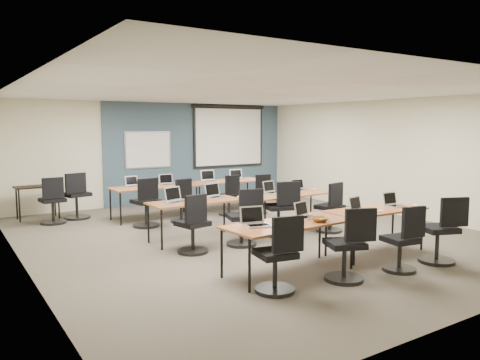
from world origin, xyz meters
TOP-DOWN VIEW (x-y plane):
  - floor at (0.00, 0.00)m, footprint 8.00×9.00m
  - ceiling at (0.00, 0.00)m, footprint 8.00×9.00m
  - wall_back at (0.00, 4.50)m, footprint 8.00×0.04m
  - wall_left at (-4.00, 0.00)m, footprint 0.04×9.00m
  - wall_right at (4.00, 0.00)m, footprint 0.04×9.00m
  - blue_accent_panel at (1.25, 4.47)m, footprint 5.50×0.04m
  - whiteboard at (-0.30, 4.43)m, footprint 1.28×0.03m
  - projector_screen at (2.20, 4.41)m, footprint 2.40×0.10m
  - training_table_front_left at (-0.90, -2.21)m, footprint 1.92×0.80m
  - training_table_front_right at (0.98, -2.14)m, footprint 1.74×0.72m
  - training_table_mid_left at (-1.11, 0.22)m, footprint 1.70×0.71m
  - training_table_mid_right at (0.93, 0.03)m, footprint 1.82×0.76m
  - training_table_back_left at (-0.93, 2.56)m, footprint 1.91×0.80m
  - training_table_back_right at (0.97, 2.62)m, footprint 1.92×0.80m
  - laptop_0 at (-1.40, -2.12)m, footprint 0.34×0.29m
  - mouse_0 at (-1.15, -2.22)m, footprint 0.09×0.12m
  - task_chair_0 at (-1.50, -2.75)m, footprint 0.51×0.51m
  - laptop_1 at (-0.47, -2.05)m, footprint 0.30×0.26m
  - mouse_1 at (-0.43, -2.36)m, footprint 0.07×0.10m
  - task_chair_1 at (-0.44, -2.91)m, footprint 0.56×0.53m
  - laptop_2 at (0.55, -2.16)m, footprint 0.31×0.26m
  - mouse_2 at (0.83, -2.35)m, footprint 0.09×0.11m
  - task_chair_2 at (0.52, -3.04)m, footprint 0.48×0.48m
  - laptop_3 at (1.44, -2.12)m, footprint 0.30×0.26m
  - mouse_3 at (1.76, -2.30)m, footprint 0.09×0.12m
  - task_chair_3 at (1.37, -3.07)m, footprint 0.58×0.55m
  - laptop_4 at (-1.48, 0.26)m, footprint 0.36×0.30m
  - mouse_4 at (-1.21, 0.07)m, footprint 0.07×0.10m
  - task_chair_4 at (-1.55, -0.55)m, footprint 0.51×0.51m
  - laptop_5 at (-0.61, 0.37)m, footprint 0.35×0.30m
  - mouse_5 at (-0.23, 0.13)m, footprint 0.10×0.12m
  - task_chair_5 at (-0.58, -0.58)m, footprint 0.54×0.53m
  - laptop_6 at (0.64, 0.26)m, footprint 0.32×0.27m
  - mouse_6 at (0.70, 0.03)m, footprint 0.08×0.11m
  - task_chair_6 at (0.43, -0.33)m, footprint 0.58×0.58m
  - laptop_7 at (1.41, 0.28)m, footprint 0.30×0.26m
  - mouse_7 at (1.73, 0.17)m, footprint 0.09×0.12m
  - task_chair_7 at (1.43, -0.64)m, footprint 0.51×0.51m
  - laptop_8 at (-1.35, 2.76)m, footprint 0.31×0.26m
  - mouse_8 at (-1.21, 2.48)m, footprint 0.09×0.12m
  - task_chair_8 at (-1.43, 1.77)m, footprint 0.55×0.55m
  - laptop_9 at (-0.56, 2.64)m, footprint 0.32×0.27m
  - mouse_9 at (-0.24, 2.48)m, footprint 0.07×0.11m
  - task_chair_9 at (-0.62, 1.79)m, footprint 0.48×0.48m
  - laptop_10 at (0.59, 2.72)m, footprint 0.36×0.31m
  - mouse_10 at (0.70, 2.51)m, footprint 0.08×0.10m
  - task_chair_10 at (0.68, 1.92)m, footprint 0.47×0.47m
  - laptop_11 at (1.41, 2.72)m, footprint 0.33×0.28m
  - mouse_11 at (1.70, 2.48)m, footprint 0.08×0.10m
  - task_chair_11 at (1.39, 1.74)m, footprint 0.46×0.46m
  - blue_mousepad at (-1.12, -2.32)m, footprint 0.29×0.26m
  - snack_bowl at (-0.49, -2.39)m, footprint 0.36×0.36m
  - snack_plate at (0.61, -2.35)m, footprint 0.24×0.24m
  - coffee_cup at (0.55, -2.35)m, footprint 0.06×0.06m
  - utility_table at (-3.15, 3.91)m, footprint 0.93×0.52m
  - spare_chair_a at (-2.43, 3.43)m, footprint 0.58×0.58m
  - spare_chair_b at (-2.98, 3.15)m, footprint 0.53×0.53m

SIDE VIEW (x-z plane):
  - floor at x=0.00m, z-range -0.01..0.01m
  - task_chair_11 at x=1.39m, z-range -0.09..0.86m
  - task_chair_10 at x=0.68m, z-range -0.09..0.87m
  - task_chair_2 at x=0.52m, z-range -0.09..0.88m
  - task_chair_9 at x=-0.62m, z-range -0.09..0.88m
  - task_chair_4 at x=-1.55m, z-range -0.09..0.90m
  - task_chair_0 at x=-1.50m, z-range -0.09..0.91m
  - task_chair_7 at x=1.43m, z-range -0.09..0.91m
  - task_chair_1 at x=-0.44m, z-range -0.09..0.92m
  - task_chair_5 at x=-0.58m, z-range -0.09..0.92m
  - spare_chair_b at x=-2.98m, z-range -0.09..0.92m
  - task_chair_3 at x=1.37m, z-range -0.09..0.94m
  - task_chair_8 at x=-1.43m, z-range -0.09..0.94m
  - task_chair_6 at x=0.43m, z-range -0.09..0.96m
  - spare_chair_a at x=-2.43m, z-range -0.09..0.96m
  - utility_table at x=-3.15m, z-range 0.28..1.03m
  - training_table_mid_left at x=-1.11m, z-range 0.32..1.05m
  - training_table_front_right at x=0.98m, z-range 0.32..1.05m
  - training_table_mid_right at x=0.93m, z-range 0.32..1.05m
  - training_table_back_left at x=-0.93m, z-range 0.32..1.05m
  - training_table_front_left at x=-0.90m, z-range 0.32..1.05m
  - training_table_back_right at x=0.97m, z-range 0.32..1.05m
  - blue_mousepad at x=-1.12m, z-range 0.73..0.74m
  - snack_plate at x=0.61m, z-range 0.73..0.74m
  - mouse_11 at x=1.70m, z-range 0.73..0.76m
  - mouse_10 at x=0.70m, z-range 0.73..0.76m
  - mouse_4 at x=-1.21m, z-range 0.72..0.76m
  - mouse_1 at x=-0.43m, z-range 0.72..0.76m
  - mouse_0 at x=-1.15m, z-range 0.72..0.76m
  - mouse_9 at x=-0.24m, z-range 0.72..0.76m
  - mouse_2 at x=0.83m, z-range 0.72..0.76m
  - mouse_3 at x=1.76m, z-range 0.72..0.76m
  - mouse_6 at x=0.70m, z-range 0.72..0.76m
  - mouse_8 at x=-1.21m, z-range 0.72..0.76m
  - mouse_5 at x=-0.23m, z-range 0.72..0.76m
  - mouse_7 at x=1.73m, z-range 0.72..0.76m
  - snack_bowl at x=-0.49m, z-range 0.73..0.80m
  - coffee_cup at x=0.55m, z-range 0.74..0.79m
  - laptop_1 at x=-0.47m, z-range 0.67..0.90m
  - laptop_7 at x=1.41m, z-range 0.67..0.90m
  - laptop_3 at x=1.44m, z-range 0.67..0.90m
  - laptop_8 at x=-1.35m, z-range 0.67..0.91m
  - laptop_2 at x=0.55m, z-range 0.67..0.91m
  - laptop_6 at x=0.64m, z-range 0.67..0.91m
  - laptop_9 at x=-0.56m, z-range 0.67..0.91m
  - laptop_11 at x=1.41m, z-range 0.67..0.92m
  - laptop_0 at x=-1.40m, z-range 0.66..0.92m
  - laptop_5 at x=-0.61m, z-range 0.66..0.93m
  - laptop_4 at x=-1.48m, z-range 0.66..0.93m
  - laptop_10 at x=0.59m, z-range 0.66..0.93m
  - wall_back at x=0.00m, z-range 0.00..2.70m
  - wall_left at x=-4.00m, z-range 0.00..2.70m
  - wall_right at x=4.00m, z-range 0.00..2.70m
  - blue_accent_panel at x=1.25m, z-range 0.00..2.70m
  - whiteboard at x=-0.30m, z-range 0.96..1.94m
  - projector_screen at x=2.20m, z-range 0.98..2.80m
  - ceiling at x=0.00m, z-range 2.69..2.71m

